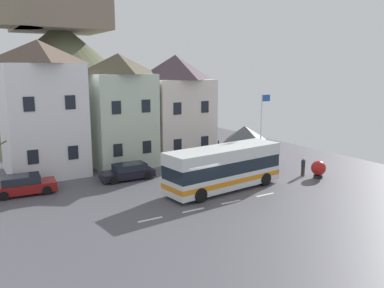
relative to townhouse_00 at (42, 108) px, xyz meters
name	(u,v)px	position (x,y,z in m)	size (l,w,h in m)	color
ground_plane	(196,198)	(7.56, -12.43, -5.60)	(40.00, 60.00, 0.07)	#504E56
townhouse_00	(42,108)	(0.00, 0.00, 0.00)	(6.07, 6.93, 11.14)	white
townhouse_01	(120,110)	(6.63, -0.68, -0.50)	(5.39, 5.58, 10.14)	beige
townhouse_02	(176,107)	(12.57, -0.41, -0.52)	(5.97, 6.11, 10.10)	silver
hilltop_castle	(62,75)	(6.79, 21.22, 2.32)	(35.78, 35.78, 20.99)	#5A6044
transit_bus	(224,168)	(10.28, -11.88, -3.96)	(9.62, 3.59, 3.18)	silver
bus_shelter	(245,134)	(15.60, -7.59, -2.48)	(3.60, 3.60, 3.82)	#473D33
parked_car_00	(249,155)	(17.76, -5.71, -4.97)	(4.60, 2.28, 1.20)	silver
parked_car_01	(128,172)	(5.23, -5.72, -4.94)	(4.31, 1.99, 1.29)	black
parked_car_02	(23,185)	(-2.61, -5.45, -4.89)	(4.38, 2.22, 1.39)	maroon
pedestrian_00	(303,166)	(18.08, -12.31, -4.68)	(0.33, 0.35, 1.58)	#38332D
pedestrian_01	(275,163)	(16.63, -10.45, -4.70)	(0.36, 0.32, 1.62)	black
pedestrian_02	(254,165)	(14.87, -9.92, -4.72)	(0.37, 0.34, 1.54)	#38332D
public_bench	(246,155)	(17.83, -5.08, -5.10)	(1.52, 0.48, 0.87)	#33473D
flagpole	(262,126)	(16.34, -8.98, -1.68)	(0.95, 0.10, 6.67)	silver
harbour_buoy	(318,169)	(18.67, -13.43, -4.77)	(1.20, 1.20, 1.45)	black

